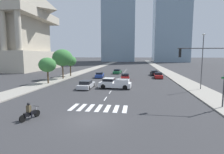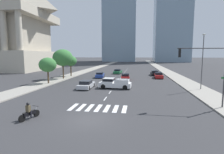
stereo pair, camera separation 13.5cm
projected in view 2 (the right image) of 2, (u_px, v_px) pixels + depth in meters
name	position (u px, v px, depth m)	size (l,w,h in m)	color
ground_plane	(89.00, 120.00, 14.93)	(800.00, 800.00, 0.00)	#333335
sidewalk_east	(177.00, 78.00, 42.52)	(4.00, 260.00, 0.15)	gray
sidewalk_west	(70.00, 76.00, 46.28)	(4.00, 260.00, 0.15)	gray
crosswalk_near	(98.00, 108.00, 18.34)	(5.85, 2.58, 0.01)	silver
lane_divider_center	(122.00, 76.00, 45.85)	(0.14, 50.00, 0.01)	silver
motorcycle_lead	(29.00, 113.00, 15.05)	(0.89, 2.03, 1.49)	black
pickup_truck	(113.00, 83.00, 29.12)	(5.34, 2.30, 1.67)	silver
sedan_black_0	(155.00, 73.00, 47.63)	(2.01, 4.50, 1.28)	black
sedan_blue_1	(100.00, 75.00, 43.08)	(2.14, 4.64, 1.33)	navy
sedan_red_2	(125.00, 77.00, 39.06)	(2.07, 4.33, 1.34)	maroon
sedan_green_3	(118.00, 72.00, 52.24)	(2.26, 4.75, 1.30)	#1E6038
sedan_red_4	(159.00, 76.00, 42.02)	(1.98, 4.52, 1.33)	maroon
sedan_silver_5	(86.00, 85.00, 29.23)	(1.95, 4.81, 1.29)	#B7BABF
traffic_signal_near	(207.00, 64.00, 17.85)	(4.96, 0.28, 6.35)	#333335
street_lamp_east	(203.00, 58.00, 27.15)	(0.50, 0.24, 8.46)	#3F3F42
street_tree_nearest	(48.00, 65.00, 33.17)	(3.18, 3.18, 4.83)	#4C3823
street_tree_second	(63.00, 58.00, 39.81)	(4.40, 4.40, 6.57)	#4C3823
street_tree_third	(71.00, 61.00, 44.58)	(2.99, 2.99, 5.10)	#4C3823
war_memorial	(8.00, 16.00, 64.96)	(29.24, 29.24, 38.24)	#BCB29E
office_tower_left_skyline	(120.00, 16.00, 152.41)	(27.14, 26.51, 88.11)	#7A93A8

